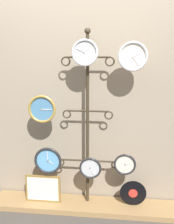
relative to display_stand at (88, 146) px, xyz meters
name	(u,v)px	position (x,y,z in m)	size (l,w,h in m)	color
shop_wall	(89,85)	(0.00, 0.16, 0.66)	(4.40, 0.04, 2.80)	gray
low_shelf	(87,205)	(0.00, -0.06, -0.71)	(2.20, 0.36, 0.06)	#9E7A4C
display_stand	(88,146)	(0.00, 0.00, 0.00)	(0.71, 0.32, 2.00)	#382D1E
clock_top_center	(85,53)	(-0.01, -0.11, 1.02)	(0.27, 0.04, 0.27)	silver
clock_top_right	(133,56)	(0.46, -0.10, 0.98)	(0.30, 0.04, 0.30)	silver
clock_middle_left	(42,109)	(-0.48, -0.09, 0.42)	(0.31, 0.04, 0.31)	#4C84B2
clock_bottom_left	(48,161)	(-0.43, -0.11, -0.15)	(0.31, 0.04, 0.31)	#60A8DB
clock_bottom_center	(90,168)	(0.04, -0.09, -0.22)	(0.25, 0.04, 0.25)	silver
clock_bottom_right	(125,164)	(0.42, -0.08, -0.17)	(0.24, 0.04, 0.24)	silver
vinyl_record	(133,193)	(0.52, -0.04, -0.53)	(0.30, 0.01, 0.30)	black
picture_frame	(43,189)	(-0.51, -0.08, -0.51)	(0.41, 0.02, 0.32)	olive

